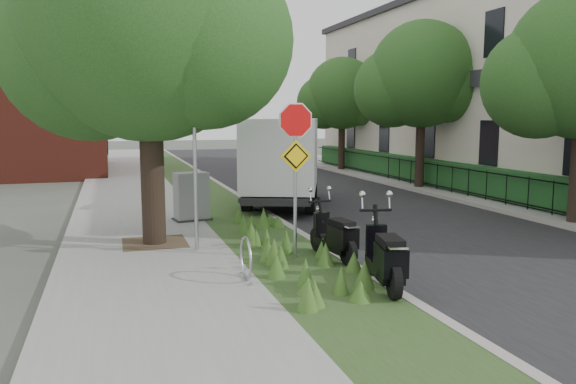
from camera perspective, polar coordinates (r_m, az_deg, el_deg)
name	(u,v)px	position (r m, az deg, el deg)	size (l,w,h in m)	color
ground	(371,265)	(11.40, 8.45, -7.36)	(120.00, 120.00, 0.00)	#4C5147
sidewalk_near	(131,200)	(20.09, -15.65, -0.83)	(3.50, 60.00, 0.12)	gray
verge	(210,197)	(20.36, -7.90, -0.51)	(2.00, 60.00, 0.12)	#2B461E
kerb_near	(237,196)	(20.55, -5.15, -0.38)	(0.20, 60.00, 0.13)	#9E9991
road	(327,193)	(21.58, 3.96, -0.14)	(7.00, 60.00, 0.01)	black
kerb_far	(408,188)	(23.08, 12.07, 0.37)	(0.20, 60.00, 0.13)	#9E9991
footpath_far	(444,187)	(23.96, 15.60, 0.51)	(3.20, 60.00, 0.12)	gray
street_tree_main	(144,29)	(12.89, -14.45, 15.75)	(6.21, 5.54, 7.66)	black
bare_post	(195,156)	(11.82, -9.44, 3.60)	(0.08, 0.08, 4.00)	#A5A8AD
bike_hoop	(246,258)	(9.83, -4.29, -6.74)	(0.06, 0.78, 0.77)	#A5A8AD
sign_assembly	(296,148)	(11.03, 0.78, 4.49)	(0.94, 0.08, 3.22)	#A5A8AD
fence_far	(424,173)	(23.36, 13.60, 1.91)	(0.04, 24.00, 1.00)	black
hedge_far	(439,172)	(23.73, 15.05, 1.95)	(1.00, 24.00, 1.10)	#17401B
terrace_houses	(516,87)	(25.77, 22.17, 9.85)	(7.40, 26.40, 8.20)	beige
brick_building	(12,91)	(32.23, -26.22, 9.18)	(9.40, 10.40, 8.30)	maroon
far_tree_b	(420,80)	(23.20, 13.27, 11.03)	(4.83, 4.31, 6.56)	black
far_tree_c	(341,97)	(30.33, 5.39, 9.58)	(4.37, 3.89, 5.93)	black
scooter_near	(337,240)	(11.12, 5.04, -4.89)	(0.50, 1.75, 0.83)	black
scooter_far	(387,263)	(9.35, 10.00, -7.14)	(0.68, 1.91, 0.92)	black
box_truck	(282,158)	(18.29, -0.56, 3.47)	(3.91, 5.78, 2.45)	#262628
utility_cabinet	(191,197)	(15.57, -9.78, -0.53)	(1.08, 0.81, 1.31)	#262628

